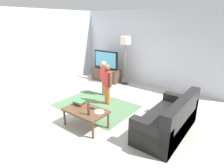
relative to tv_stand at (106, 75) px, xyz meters
The scene contains 15 objects.
ground 2.81m from the tv_stand, 55.27° to the right, with size 7.80×7.80×0.00m, color #B2ADA3.
wall_back 2.06m from the tv_stand, 23.78° to the left, with size 6.00×0.12×2.70m, color silver.
wall_left 2.91m from the tv_stand, 121.48° to the right, with size 0.12×6.00×2.70m, color silver.
area_rug 2.37m from the tv_stand, 58.29° to the right, with size 2.20×1.60×0.01m, color #4C724C.
tv_stand is the anchor object (origin of this frame).
tv 0.60m from the tv_stand, 90.00° to the right, with size 1.10×0.28×0.71m.
couch 3.99m from the tv_stand, 30.83° to the right, with size 0.80×1.80×0.86m.
floor_lamp 1.53m from the tv_stand, 10.89° to the left, with size 0.36×0.36×1.78m.
child_near_tv 1.55m from the tv_stand, 53.93° to the right, with size 0.35×0.22×1.12m.
child_center 2.25m from the tv_stand, 50.03° to the right, with size 0.38×0.21×1.18m.
coffee_table 3.46m from the tv_stand, 58.57° to the right, with size 1.00×0.60×0.42m.
book_stack 3.22m from the tv_stand, 62.25° to the right, with size 0.26×0.22×0.10m.
bottle 3.69m from the tv_stand, 56.61° to the right, with size 0.06×0.06×0.31m.
tv_remote 3.39m from the tv_stand, 56.78° to the right, with size 0.17×0.05×0.02m, color black.
plate 3.56m from the tv_stand, 53.31° to the right, with size 0.22×0.22×0.02m.
Camera 1 is at (2.99, -3.29, 2.33)m, focal length 30.01 mm.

